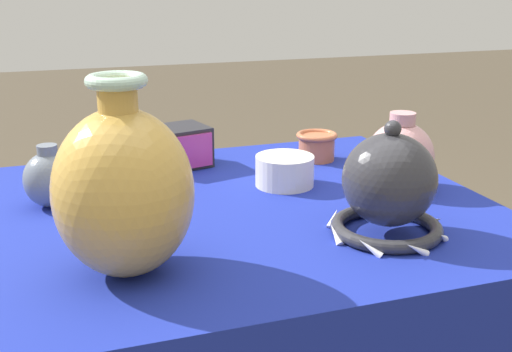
{
  "coord_description": "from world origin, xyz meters",
  "views": [
    {
      "loc": [
        -0.3,
        -1.05,
        1.11
      ],
      "look_at": [
        0.01,
        -0.16,
        0.81
      ],
      "focal_mm": 45.0,
      "sensor_mm": 36.0,
      "label": 1
    }
  ],
  "objects_px": {
    "cup_wide_terracotta": "(317,145)",
    "jar_round_rose": "(400,155)",
    "jar_round_slate": "(50,179)",
    "mosaic_tile_box": "(176,147)",
    "vase_dome_bell": "(389,189)",
    "pot_squat_ivory": "(285,171)",
    "vase_tall_bulbous": "(124,191)"
  },
  "relations": [
    {
      "from": "jar_round_slate",
      "to": "cup_wide_terracotta",
      "type": "distance_m",
      "value": 0.59
    },
    {
      "from": "vase_tall_bulbous",
      "to": "pot_squat_ivory",
      "type": "relative_size",
      "value": 2.41
    },
    {
      "from": "cup_wide_terracotta",
      "to": "pot_squat_ivory",
      "type": "xyz_separation_m",
      "value": [
        -0.13,
        -0.15,
        -0.0
      ]
    },
    {
      "from": "pot_squat_ivory",
      "to": "vase_dome_bell",
      "type": "bearing_deg",
      "value": -77.07
    },
    {
      "from": "pot_squat_ivory",
      "to": "jar_round_slate",
      "type": "bearing_deg",
      "value": 176.7
    },
    {
      "from": "jar_round_slate",
      "to": "pot_squat_ivory",
      "type": "xyz_separation_m",
      "value": [
        0.44,
        -0.03,
        -0.02
      ]
    },
    {
      "from": "vase_tall_bulbous",
      "to": "mosaic_tile_box",
      "type": "bearing_deg",
      "value": 70.49
    },
    {
      "from": "jar_round_slate",
      "to": "vase_tall_bulbous",
      "type": "bearing_deg",
      "value": -73.64
    },
    {
      "from": "vase_dome_bell",
      "to": "vase_tall_bulbous",
      "type": "bearing_deg",
      "value": -179.34
    },
    {
      "from": "cup_wide_terracotta",
      "to": "pot_squat_ivory",
      "type": "relative_size",
      "value": 0.8
    },
    {
      "from": "vase_tall_bulbous",
      "to": "cup_wide_terracotta",
      "type": "height_order",
      "value": "vase_tall_bulbous"
    },
    {
      "from": "vase_dome_bell",
      "to": "mosaic_tile_box",
      "type": "xyz_separation_m",
      "value": [
        -0.24,
        0.48,
        -0.03
      ]
    },
    {
      "from": "jar_round_slate",
      "to": "vase_dome_bell",
      "type": "bearing_deg",
      "value": -31.52
    },
    {
      "from": "vase_tall_bulbous",
      "to": "jar_round_rose",
      "type": "bearing_deg",
      "value": 19.92
    },
    {
      "from": "mosaic_tile_box",
      "to": "cup_wide_terracotta",
      "type": "distance_m",
      "value": 0.32
    },
    {
      "from": "vase_tall_bulbous",
      "to": "jar_round_rose",
      "type": "xyz_separation_m",
      "value": [
        0.55,
        0.2,
        -0.05
      ]
    },
    {
      "from": "vase_tall_bulbous",
      "to": "jar_round_slate",
      "type": "distance_m",
      "value": 0.34
    },
    {
      "from": "jar_round_rose",
      "to": "pot_squat_ivory",
      "type": "bearing_deg",
      "value": 156.17
    },
    {
      "from": "mosaic_tile_box",
      "to": "jar_round_slate",
      "type": "bearing_deg",
      "value": -160.6
    },
    {
      "from": "vase_tall_bulbous",
      "to": "jar_round_rose",
      "type": "distance_m",
      "value": 0.59
    },
    {
      "from": "cup_wide_terracotta",
      "to": "jar_round_rose",
      "type": "height_order",
      "value": "jar_round_rose"
    },
    {
      "from": "vase_dome_bell",
      "to": "jar_round_rose",
      "type": "distance_m",
      "value": 0.24
    },
    {
      "from": "cup_wide_terracotta",
      "to": "mosaic_tile_box",
      "type": "bearing_deg",
      "value": 170.67
    },
    {
      "from": "vase_tall_bulbous",
      "to": "cup_wide_terracotta",
      "type": "relative_size",
      "value": 3.03
    },
    {
      "from": "vase_tall_bulbous",
      "to": "vase_dome_bell",
      "type": "relative_size",
      "value": 1.46
    },
    {
      "from": "jar_round_rose",
      "to": "cup_wide_terracotta",
      "type": "bearing_deg",
      "value": 106.44
    },
    {
      "from": "jar_round_slate",
      "to": "cup_wide_terracotta",
      "type": "bearing_deg",
      "value": 11.88
    },
    {
      "from": "vase_dome_bell",
      "to": "mosaic_tile_box",
      "type": "bearing_deg",
      "value": 116.58
    },
    {
      "from": "vase_dome_bell",
      "to": "jar_round_slate",
      "type": "distance_m",
      "value": 0.6
    },
    {
      "from": "vase_dome_bell",
      "to": "jar_round_slate",
      "type": "xyz_separation_m",
      "value": [
        -0.51,
        0.31,
        -0.03
      ]
    },
    {
      "from": "vase_dome_bell",
      "to": "pot_squat_ivory",
      "type": "height_order",
      "value": "vase_dome_bell"
    },
    {
      "from": "vase_dome_bell",
      "to": "jar_round_slate",
      "type": "bearing_deg",
      "value": 148.48
    }
  ]
}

